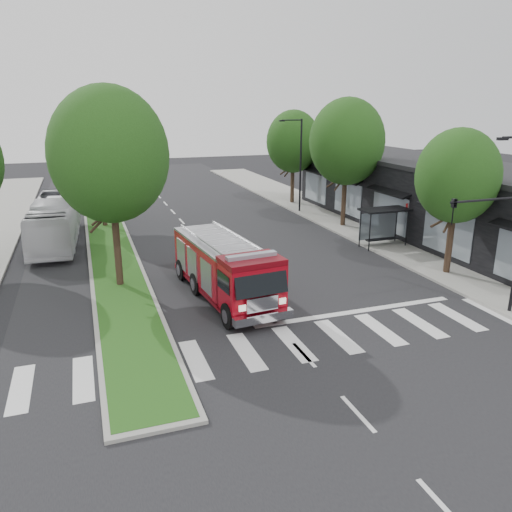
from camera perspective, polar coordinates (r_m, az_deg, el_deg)
The scene contains 14 objects.
ground at distance 22.83m, azimuth 1.30°, elevation -6.75°, with size 140.00×140.00×0.00m, color black.
sidewalk_right at distance 36.76m, azimuth 14.21°, elevation 2.11°, with size 5.00×80.00×0.15m, color gray.
median at distance 38.66m, azimuth -16.68°, elevation 2.64°, with size 3.00×50.00×0.15m.
storefront_row at distance 38.88m, azimuth 20.07°, elevation 6.06°, with size 8.00×30.00×5.00m, color black.
bus_shelter at distance 34.11m, azimuth 14.30°, elevation 4.36°, with size 3.20×1.60×2.61m.
tree_right_near at distance 28.88m, azimuth 22.02°, elevation 8.45°, with size 4.40×4.40×8.05m.
tree_right_mid at distance 38.59m, azimuth 10.34°, elevation 12.72°, with size 5.60×5.60×9.72m.
tree_right_far at distance 47.58m, azimuth 4.28°, elevation 12.91°, with size 5.00×5.00×8.73m.
tree_median_near at distance 25.70m, azimuth -16.41°, elevation 11.01°, with size 5.80×5.80×10.16m.
tree_median_far at distance 39.66m, azimuth -17.64°, elevation 12.32°, with size 5.60×5.60×9.72m.
streetlight_right_near at distance 23.80m, azimuth 26.91°, elevation 4.19°, with size 4.08×0.22×8.00m.
streetlight_right_far at distance 43.59m, azimuth 4.94°, elevation 10.73°, with size 2.11×0.20×8.00m.
fire_engine at distance 24.42m, azimuth -3.57°, elevation -1.44°, with size 3.55×9.13×3.09m.
city_bus at distance 36.56m, azimuth -21.98°, elevation 3.70°, with size 2.62×11.20×3.12m, color silver.
Camera 1 is at (-7.38, -19.55, 9.19)m, focal length 35.00 mm.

